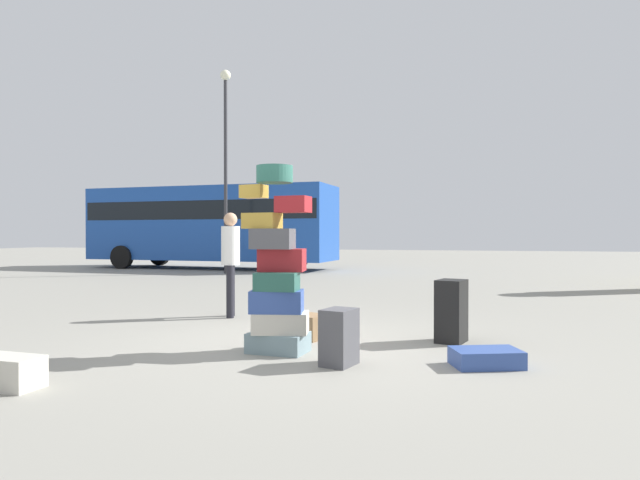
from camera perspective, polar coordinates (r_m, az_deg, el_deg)
ground_plane at (r=6.64m, az=-3.14°, el=-11.09°), size 80.00×80.00×0.00m
suitcase_tower at (r=6.26m, az=-4.48°, el=-3.84°), size 0.90×0.59×2.12m
suitcase_black_left_side at (r=7.05m, az=13.53°, el=-7.21°), size 0.41×0.47×0.78m
suitcase_brown_behind_tower at (r=7.16m, az=-1.42°, el=-8.97°), size 0.63×0.56×0.31m
suitcase_charcoal_foreground_near at (r=5.71m, az=2.01°, el=-10.07°), size 0.38×0.43×0.58m
suitcase_navy_foreground_far at (r=5.93m, az=16.93°, el=-11.66°), size 0.78×0.63×0.18m
suitcase_cream_upright_blue at (r=5.64m, az=-29.88°, el=-11.83°), size 0.63×0.35×0.28m
person_bearded_onlooker at (r=8.99m, az=-9.31°, el=-1.51°), size 0.30×0.33×1.70m
parked_bus at (r=21.85m, az=-11.33°, el=1.89°), size 9.91×3.15×3.15m
lamp_post at (r=19.18m, az=-9.81°, el=9.91°), size 0.36×0.36×6.93m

